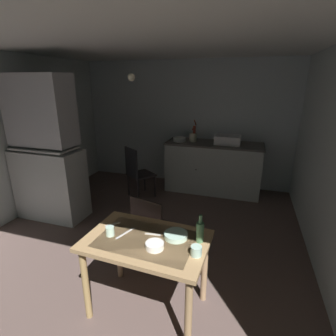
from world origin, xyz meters
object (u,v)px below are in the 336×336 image
Objects in this scene: mixing_bowl_counter at (179,139)px; mug_dark at (110,231)px; sink_basin at (228,140)px; chair_by_counter at (137,172)px; dining_table at (147,250)px; serving_bowl_wide at (155,245)px; glass_bottle at (200,231)px; chair_far_side at (153,229)px; hutch_cabinet at (47,155)px; hand_pump at (194,132)px.

mixing_bowl_counter is 2.91× the size of mug_dark.
chair_by_counter is at bearing -153.89° from sink_basin.
mixing_bowl_counter is at bearing 99.88° from dining_table.
serving_bowl_wide is 1.82× the size of mug_dark.
mixing_bowl_counter reaches higher than glass_bottle.
sink_basin is at bearing 82.40° from dining_table.
hutch_cabinet is at bearing 162.10° from chair_far_side.
chair_by_counter is (-1.05, 2.15, -0.14)m from dining_table.
sink_basin is 0.62m from hand_pump.
mug_dark is (0.74, -2.19, 0.29)m from chair_by_counter.
serving_bowl_wide is (0.60, -2.90, -0.20)m from mixing_bowl_counter.
hand_pump is 1.69× the size of mixing_bowl_counter.
sink_basin is at bearing 26.11° from chair_by_counter.
glass_bottle is at bearing -38.43° from chair_far_side.
hutch_cabinet is 4.69× the size of sink_basin.
serving_bowl_wide is at bearing -41.40° from dining_table.
mixing_bowl_counter is at bearing 47.43° from hutch_cabinet.
hutch_cabinet is 2.34m from dining_table.
mixing_bowl_counter is at bearing 93.58° from mug_dark.
hutch_cabinet is 2.27× the size of chair_by_counter.
hand_pump is 1.63× the size of glass_bottle.
sink_basin is 1.84× the size of glass_bottle.
sink_basin reaches higher than chair_by_counter.
chair_far_side is 10.64× the size of mug_dark.
mug_dark is at bearing -103.42° from sink_basin.
dining_table is 1.14× the size of chair_by_counter.
hutch_cabinet reaches higher than hand_pump.
hutch_cabinet is at bearing -144.54° from sink_basin.
chair_far_side is (-0.16, 0.56, -0.16)m from dining_table.
sink_basin is 2.97m from serving_bowl_wide.
chair_far_side is at bearing -88.25° from hand_pump.
hutch_cabinet reaches higher than glass_bottle.
glass_bottle reaches higher than chair_far_side.
serving_bowl_wide is (1.16, -2.25, 0.27)m from chair_by_counter.
hutch_cabinet is 14.28× the size of serving_bowl_wide.
hutch_cabinet reaches higher than mixing_bowl_counter.
dining_table is at bearing -30.07° from hutch_cabinet.
mixing_bowl_counter reaches higher than serving_bowl_wide.
chair_by_counter is 11.50× the size of mug_dark.
sink_basin is 1.91× the size of mixing_bowl_counter.
mug_dark reaches higher than dining_table.
chair_by_counter is at bearing 119.35° from chair_far_side.
chair_by_counter is 2.33m from mug_dark.
sink_basin reaches higher than dining_table.
chair_far_side is 3.52× the size of glass_bottle.
dining_table is 2.40m from chair_by_counter.
hand_pump reaches higher than serving_bowl_wide.
chair_far_side is 1.82m from chair_by_counter.
dining_table is 0.48m from glass_bottle.
chair_far_side is at bearing -103.28° from sink_basin.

